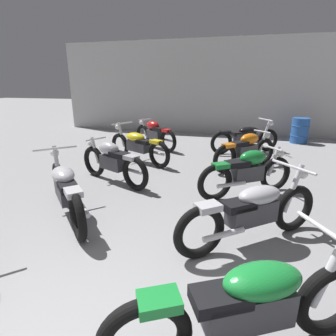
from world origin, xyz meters
TOP-DOWN VIEW (x-y plane):
  - back_wall at (0.00, 10.39)m, footprint 12.68×0.24m
  - motorcycle_left_row_1 at (-1.31, 2.52)m, footprint 1.61×1.61m
  - motorcycle_left_row_2 at (-1.29, 4.05)m, footprint 1.84×0.92m
  - motorcycle_left_row_3 at (-1.33, 5.59)m, footprint 1.98×1.13m
  - motorcycle_left_row_4 at (-1.39, 7.19)m, footprint 1.68×1.21m
  - motorcycle_right_row_0 at (1.34, 0.91)m, footprint 1.96×1.16m
  - motorcycle_right_row_1 at (1.41, 2.49)m, footprint 1.75×1.46m
  - motorcycle_right_row_2 at (1.36, 4.06)m, footprint 1.67×1.24m
  - motorcycle_right_row_3 at (1.35, 5.75)m, footprint 1.45×1.49m
  - motorcycle_right_row_4 at (1.35, 7.34)m, footprint 1.95×1.18m
  - oil_drum at (3.15, 9.24)m, footprint 0.59×0.59m

SIDE VIEW (x-z plane):
  - oil_drum at x=3.15m, z-range 0.00..0.85m
  - motorcycle_left_row_1 at x=-1.31m, z-range -0.04..0.94m
  - motorcycle_left_row_3 at x=-1.33m, z-range -0.04..0.94m
  - motorcycle_right_row_0 at x=1.34m, z-range -0.04..0.94m
  - motorcycle_right_row_1 at x=1.41m, z-range -0.04..0.94m
  - motorcycle_right_row_4 at x=1.35m, z-range -0.04..0.94m
  - motorcycle_left_row_2 at x=-1.29m, z-range 0.02..0.90m
  - motorcycle_left_row_4 at x=-1.39m, z-range 0.02..0.90m
  - motorcycle_right_row_2 at x=1.36m, z-range 0.02..0.90m
  - motorcycle_right_row_3 at x=1.35m, z-range 0.02..0.90m
  - back_wall at x=0.00m, z-range 0.00..3.60m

